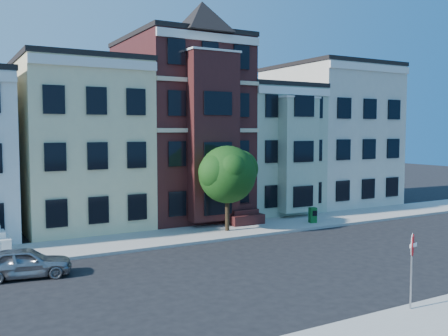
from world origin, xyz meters
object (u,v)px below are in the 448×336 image
newspaper_box (313,215)px  parked_car (25,263)px  street_tree (227,178)px  stop_sign (411,266)px

newspaper_box → parked_car: bearing=-156.0°
street_tree → newspaper_box: bearing=-4.5°
street_tree → stop_sign: (-1.17, -14.06, -1.66)m
parked_car → stop_sign: bearing=-125.2°
newspaper_box → stop_sign: (-7.16, -13.59, 0.93)m
street_tree → newspaper_box: (5.98, -0.48, -2.59)m
newspaper_box → stop_sign: 15.39m
street_tree → parked_car: (-11.59, -3.60, -2.60)m
newspaper_box → stop_sign: bearing=-103.9°
street_tree → parked_car: size_ratio=1.68×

